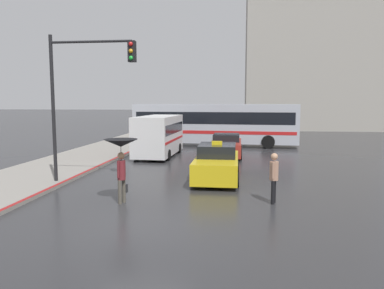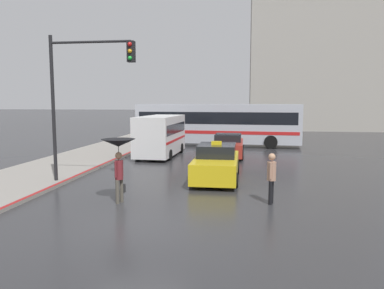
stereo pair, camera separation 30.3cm
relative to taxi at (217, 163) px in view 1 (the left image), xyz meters
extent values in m
plane|color=#2D2D30|center=(-1.72, -6.31, -0.70)|extent=(300.00, 300.00, 0.00)
cube|color=gold|center=(0.00, -0.04, -0.12)|extent=(1.80, 4.49, 0.83)
cube|color=black|center=(0.00, 0.18, 0.55)|extent=(1.58, 2.02, 0.52)
cylinder|color=black|center=(0.85, -1.44, -0.40)|extent=(0.20, 0.60, 0.60)
cylinder|color=black|center=(-0.86, -1.44, -0.40)|extent=(0.20, 0.60, 0.60)
cylinder|color=black|center=(0.85, 1.35, -0.40)|extent=(0.20, 0.60, 0.60)
cylinder|color=black|center=(-0.85, 1.35, -0.40)|extent=(0.20, 0.60, 0.60)
cube|color=yellow|center=(0.00, -0.04, 0.89)|extent=(0.44, 0.16, 0.16)
cube|color=#A52D23|center=(0.18, 6.99, -0.15)|extent=(1.80, 4.36, 0.78)
cube|color=black|center=(0.18, 7.21, 0.45)|extent=(1.58, 1.96, 0.42)
cylinder|color=black|center=(1.03, 5.64, -0.40)|extent=(0.20, 0.60, 0.60)
cylinder|color=black|center=(-0.68, 5.64, -0.40)|extent=(0.20, 0.60, 0.60)
cylinder|color=black|center=(1.03, 8.34, -0.40)|extent=(0.20, 0.60, 0.60)
cylinder|color=black|center=(-0.68, 8.34, -0.40)|extent=(0.20, 0.60, 0.60)
cube|color=silver|center=(-3.98, 6.64, 0.63)|extent=(2.18, 5.54, 2.32)
cube|color=black|center=(-3.98, 6.64, 1.04)|extent=(2.18, 5.10, 0.60)
cube|color=red|center=(-3.98, 6.64, 0.34)|extent=(2.20, 5.32, 0.14)
cylinder|color=black|center=(-3.08, 4.97, -0.39)|extent=(0.22, 0.64, 0.63)
cylinder|color=black|center=(-4.98, 5.03, -0.39)|extent=(0.22, 0.64, 0.63)
cylinder|color=black|center=(-2.97, 8.25, -0.39)|extent=(0.22, 0.64, 0.63)
cylinder|color=black|center=(-4.87, 8.32, -0.39)|extent=(0.22, 0.64, 0.63)
cube|color=#B2B7C1|center=(-0.89, 12.77, 1.02)|extent=(12.59, 3.42, 2.91)
cube|color=black|center=(-0.89, 12.77, 1.46)|extent=(11.97, 3.39, 0.89)
cube|color=red|center=(-0.89, 12.77, 0.41)|extent=(12.22, 3.41, 0.24)
cylinder|color=black|center=(-5.32, 11.89, -0.22)|extent=(0.98, 0.35, 0.96)
cylinder|color=black|center=(-5.14, 14.29, -0.22)|extent=(0.98, 0.35, 0.96)
cylinder|color=black|center=(3.05, 11.27, -0.22)|extent=(0.98, 0.35, 0.96)
cylinder|color=black|center=(3.23, 13.66, -0.22)|extent=(0.98, 0.35, 0.96)
cylinder|color=#4C473D|center=(-2.94, -4.34, -0.30)|extent=(0.15, 0.15, 0.80)
cylinder|color=#4C473D|center=(-2.87, -4.13, -0.30)|extent=(0.15, 0.15, 0.80)
cylinder|color=maroon|center=(-2.91, -4.24, 0.41)|extent=(0.34, 0.34, 0.63)
sphere|color=#997051|center=(-2.91, -4.24, 0.89)|extent=(0.23, 0.23, 0.23)
cylinder|color=maroon|center=(-2.96, -4.40, 0.46)|extent=(0.09, 0.09, 0.54)
cylinder|color=maroon|center=(-2.85, -4.07, 0.46)|extent=(0.09, 0.09, 0.54)
cone|color=black|center=(-2.91, -4.24, 1.31)|extent=(1.11, 1.11, 0.25)
cylinder|color=black|center=(-2.91, -4.24, 0.97)|extent=(0.02, 0.02, 0.69)
cube|color=#262628|center=(-2.87, -3.98, -0.26)|extent=(0.15, 0.20, 0.28)
cylinder|color=black|center=(2.11, -3.53, -0.31)|extent=(0.15, 0.15, 0.78)
cylinder|color=black|center=(2.05, -3.74, -0.31)|extent=(0.15, 0.15, 0.78)
cylinder|color=tan|center=(2.08, -3.64, 0.39)|extent=(0.36, 0.36, 0.62)
sphere|color=tan|center=(2.08, -3.64, 0.87)|extent=(0.23, 0.23, 0.23)
cylinder|color=tan|center=(2.13, -3.46, 0.44)|extent=(0.09, 0.09, 0.53)
cylinder|color=tan|center=(2.03, -3.82, 0.44)|extent=(0.09, 0.09, 0.53)
cylinder|color=black|center=(-6.50, -1.69, 2.29)|extent=(0.14, 0.14, 5.97)
cylinder|color=black|center=(-4.85, -1.69, 4.97)|extent=(3.30, 0.10, 0.10)
cube|color=black|center=(-3.20, -1.69, 4.57)|extent=(0.28, 0.28, 0.80)
sphere|color=red|center=(-3.20, -1.85, 4.83)|extent=(0.16, 0.16, 0.16)
sphere|color=orange|center=(-3.20, -1.85, 4.57)|extent=(0.16, 0.16, 0.16)
sphere|color=green|center=(-3.20, -1.85, 4.31)|extent=(0.16, 0.16, 0.16)
camera|label=1|loc=(0.89, -15.98, 2.64)|focal=35.00mm
camera|label=2|loc=(1.19, -15.94, 2.64)|focal=35.00mm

